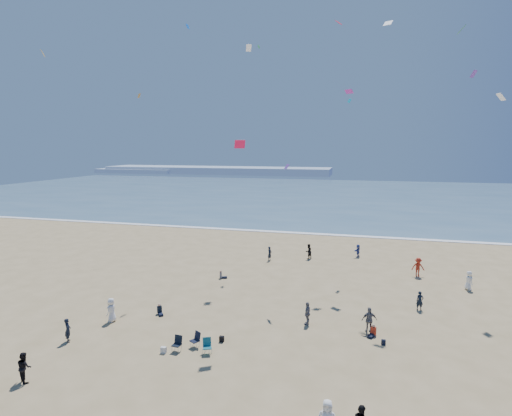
# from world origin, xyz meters

# --- Properties ---
(ocean) EXTENTS (220.00, 100.00, 0.06)m
(ocean) POSITION_xyz_m (0.00, 95.00, 0.03)
(ocean) COLOR #476B84
(ocean) RESTS_ON ground
(surf_line) EXTENTS (220.00, 1.20, 0.08)m
(surf_line) POSITION_xyz_m (0.00, 45.00, 0.04)
(surf_line) COLOR white
(surf_line) RESTS_ON ground
(headland_far) EXTENTS (110.00, 20.00, 3.20)m
(headland_far) POSITION_xyz_m (-60.00, 170.00, 1.60)
(headland_far) COLOR #7A8EA8
(headland_far) RESTS_ON ground
(headland_near) EXTENTS (40.00, 14.00, 2.00)m
(headland_near) POSITION_xyz_m (-100.00, 165.00, 1.00)
(headland_near) COLOR #7A8EA8
(headland_near) RESTS_ON ground
(standing_flyers) EXTENTS (29.19, 37.57, 1.90)m
(standing_flyers) POSITION_xyz_m (5.42, 15.96, 0.86)
(standing_flyers) COLOR white
(standing_flyers) RESTS_ON ground
(seated_group) EXTENTS (16.98, 26.41, 0.84)m
(seated_group) POSITION_xyz_m (1.65, 8.74, 0.42)
(seated_group) COLOR white
(seated_group) RESTS_ON ground
(chair_cluster) EXTENTS (2.73, 1.54, 1.00)m
(chair_cluster) POSITION_xyz_m (-2.29, 8.46, 0.50)
(chair_cluster) COLOR black
(chair_cluster) RESTS_ON ground
(white_tote) EXTENTS (0.35, 0.20, 0.40)m
(white_tote) POSITION_xyz_m (-3.98, 7.77, 0.20)
(white_tote) COLOR silver
(white_tote) RESTS_ON ground
(black_backpack) EXTENTS (0.30, 0.22, 0.38)m
(black_backpack) POSITION_xyz_m (-0.91, 10.08, 0.19)
(black_backpack) COLOR black
(black_backpack) RESTS_ON ground
(navy_bag) EXTENTS (0.28, 0.18, 0.34)m
(navy_bag) POSITION_xyz_m (9.54, 12.38, 0.17)
(navy_bag) COLOR black
(navy_bag) RESTS_ON ground
(kites_aloft) EXTENTS (41.11, 38.63, 29.40)m
(kites_aloft) POSITION_xyz_m (9.86, 13.34, 14.51)
(kites_aloft) COLOR #E31147
(kites_aloft) RESTS_ON ground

